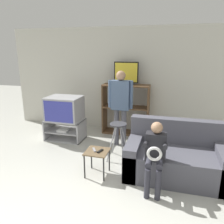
{
  "coord_description": "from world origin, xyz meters",
  "views": [
    {
      "loc": [
        1.0,
        -2.04,
        2.04
      ],
      "look_at": [
        -0.05,
        1.84,
        0.9
      ],
      "focal_mm": 35.0,
      "sensor_mm": 36.0,
      "label": 1
    }
  ],
  "objects_px": {
    "tv_stand": "(65,129)",
    "folding_stool": "(118,131)",
    "television_main": "(64,109)",
    "person_seated_child": "(155,152)",
    "couch": "(176,158)",
    "remote_control_black": "(100,151)",
    "television_flat": "(126,74)",
    "snack_table": "(97,155)",
    "remote_control_white": "(94,150)",
    "person_standing_adult": "(120,101)",
    "media_shelf": "(126,109)"
  },
  "relations": [
    {
      "from": "tv_stand",
      "to": "television_flat",
      "type": "relative_size",
      "value": 1.49
    },
    {
      "from": "television_main",
      "to": "person_seated_child",
      "type": "relative_size",
      "value": 0.72
    },
    {
      "from": "folding_stool",
      "to": "couch",
      "type": "xyz_separation_m",
      "value": [
        1.07,
        -0.31,
        -0.26
      ]
    },
    {
      "from": "snack_table",
      "to": "person_standing_adult",
      "type": "relative_size",
      "value": 0.26
    },
    {
      "from": "remote_control_black",
      "to": "remote_control_white",
      "type": "distance_m",
      "value": 0.11
    },
    {
      "from": "television_main",
      "to": "folding_stool",
      "type": "relative_size",
      "value": 1.06
    },
    {
      "from": "television_flat",
      "to": "remote_control_white",
      "type": "height_order",
      "value": "television_flat"
    },
    {
      "from": "folding_stool",
      "to": "remote_control_black",
      "type": "distance_m",
      "value": 0.69
    },
    {
      "from": "folding_stool",
      "to": "person_standing_adult",
      "type": "distance_m",
      "value": 0.77
    },
    {
      "from": "media_shelf",
      "to": "remote_control_white",
      "type": "height_order",
      "value": "media_shelf"
    },
    {
      "from": "media_shelf",
      "to": "person_standing_adult",
      "type": "bearing_deg",
      "value": -87.46
    },
    {
      "from": "folding_stool",
      "to": "couch",
      "type": "height_order",
      "value": "couch"
    },
    {
      "from": "snack_table",
      "to": "couch",
      "type": "height_order",
      "value": "couch"
    },
    {
      "from": "media_shelf",
      "to": "snack_table",
      "type": "relative_size",
      "value": 2.88
    },
    {
      "from": "media_shelf",
      "to": "television_main",
      "type": "bearing_deg",
      "value": -149.05
    },
    {
      "from": "folding_stool",
      "to": "snack_table",
      "type": "bearing_deg",
      "value": -107.24
    },
    {
      "from": "television_main",
      "to": "remote_control_white",
      "type": "distance_m",
      "value": 1.73
    },
    {
      "from": "folding_stool",
      "to": "remote_control_white",
      "type": "distance_m",
      "value": 0.7
    },
    {
      "from": "person_standing_adult",
      "to": "snack_table",
      "type": "bearing_deg",
      "value": -94.26
    },
    {
      "from": "remote_control_black",
      "to": "couch",
      "type": "relative_size",
      "value": 0.09
    },
    {
      "from": "remote_control_white",
      "to": "person_seated_child",
      "type": "height_order",
      "value": "person_seated_child"
    },
    {
      "from": "tv_stand",
      "to": "folding_stool",
      "type": "xyz_separation_m",
      "value": [
        1.44,
        -0.63,
        0.33
      ]
    },
    {
      "from": "tv_stand",
      "to": "couch",
      "type": "distance_m",
      "value": 2.68
    },
    {
      "from": "snack_table",
      "to": "person_standing_adult",
      "type": "distance_m",
      "value": 1.43
    },
    {
      "from": "remote_control_black",
      "to": "person_seated_child",
      "type": "distance_m",
      "value": 0.94
    },
    {
      "from": "remote_control_white",
      "to": "couch",
      "type": "bearing_deg",
      "value": -17.84
    },
    {
      "from": "television_main",
      "to": "person_seated_child",
      "type": "bearing_deg",
      "value": -33.64
    },
    {
      "from": "remote_control_black",
      "to": "person_standing_adult",
      "type": "distance_m",
      "value": 1.4
    },
    {
      "from": "media_shelf",
      "to": "person_seated_child",
      "type": "distance_m",
      "value": 2.38
    },
    {
      "from": "television_flat",
      "to": "person_seated_child",
      "type": "distance_m",
      "value": 2.56
    },
    {
      "from": "television_flat",
      "to": "folding_stool",
      "type": "height_order",
      "value": "television_flat"
    },
    {
      "from": "tv_stand",
      "to": "snack_table",
      "type": "distance_m",
      "value": 1.78
    },
    {
      "from": "media_shelf",
      "to": "remote_control_white",
      "type": "distance_m",
      "value": 2.03
    },
    {
      "from": "tv_stand",
      "to": "person_standing_adult",
      "type": "distance_m",
      "value": 1.53
    },
    {
      "from": "remote_control_black",
      "to": "television_flat",
      "type": "bearing_deg",
      "value": 107.59
    },
    {
      "from": "television_main",
      "to": "person_seated_child",
      "type": "distance_m",
      "value": 2.61
    },
    {
      "from": "folding_stool",
      "to": "television_main",
      "type": "bearing_deg",
      "value": 156.74
    },
    {
      "from": "television_main",
      "to": "remote_control_white",
      "type": "xyz_separation_m",
      "value": [
        1.16,
        -1.25,
        -0.31
      ]
    },
    {
      "from": "media_shelf",
      "to": "remote_control_black",
      "type": "height_order",
      "value": "media_shelf"
    },
    {
      "from": "snack_table",
      "to": "couch",
      "type": "relative_size",
      "value": 0.27
    },
    {
      "from": "television_main",
      "to": "couch",
      "type": "xyz_separation_m",
      "value": [
        2.49,
        -0.92,
        -0.45
      ]
    },
    {
      "from": "folding_stool",
      "to": "remote_control_white",
      "type": "relative_size",
      "value": 4.99
    },
    {
      "from": "couch",
      "to": "person_seated_child",
      "type": "relative_size",
      "value": 1.55
    },
    {
      "from": "remote_control_white",
      "to": "person_standing_adult",
      "type": "height_order",
      "value": "person_standing_adult"
    },
    {
      "from": "television_flat",
      "to": "snack_table",
      "type": "distance_m",
      "value": 2.35
    },
    {
      "from": "folding_stool",
      "to": "person_standing_adult",
      "type": "xyz_separation_m",
      "value": [
        -0.11,
        0.63,
        0.44
      ]
    },
    {
      "from": "snack_table",
      "to": "person_standing_adult",
      "type": "bearing_deg",
      "value": 85.74
    },
    {
      "from": "tv_stand",
      "to": "folding_stool",
      "type": "bearing_deg",
      "value": -23.5
    },
    {
      "from": "couch",
      "to": "person_standing_adult",
      "type": "bearing_deg",
      "value": 141.51
    },
    {
      "from": "tv_stand",
      "to": "media_shelf",
      "type": "distance_m",
      "value": 1.55
    }
  ]
}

